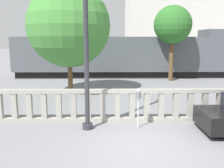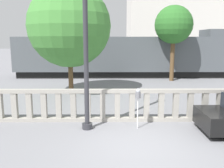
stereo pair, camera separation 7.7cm
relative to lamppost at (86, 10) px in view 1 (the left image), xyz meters
The scene contains 8 objects.
ground_plane 4.68m from the lamppost, 45.05° to the right, with size 160.00×160.00×0.00m, color slate.
balustrade 3.90m from the lamppost, 27.00° to the left, with size 15.53×0.24×1.26m.
lamppost is the anchor object (origin of this frame).
parking_meter 3.40m from the lamppost, ahead, with size 0.18×0.18×1.44m.
train_near 13.12m from the lamppost, 79.15° to the left, with size 18.39×2.86×3.93m.
building_block 29.01m from the lamppost, 70.65° to the left, with size 12.30×8.66×13.63m.
tree_left 6.05m from the lamppost, 103.97° to the left, with size 4.64×4.64×6.19m.
tree_right 11.78m from the lamppost, 62.09° to the left, with size 2.81×2.81×5.60m.
Camera 1 is at (-0.92, -6.76, 3.11)m, focal length 40.00 mm.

